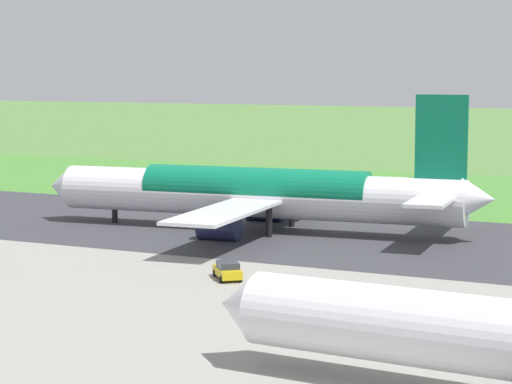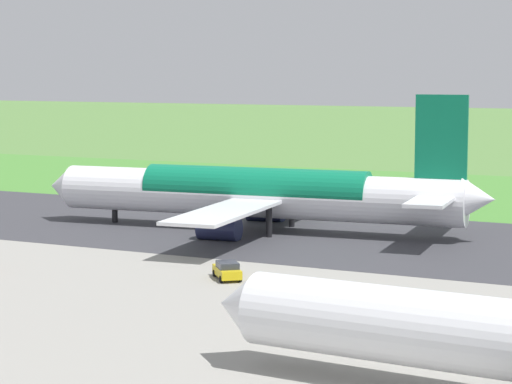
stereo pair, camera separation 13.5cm
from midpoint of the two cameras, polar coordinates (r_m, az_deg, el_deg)
The scene contains 7 objects.
ground_plane at distance 117.23m, azimuth 0.94°, elevation -2.24°, with size 800.00×800.00×0.00m, color #547F3D.
runway_asphalt at distance 117.22m, azimuth 0.94°, elevation -2.23°, with size 600.00×36.10×0.06m, color #38383D.
grass_verge_foreground at distance 148.40m, azimuth 6.47°, elevation -0.38°, with size 600.00×80.00×0.04m, color #478534.
airliner_main at distance 117.44m, azimuth 0.14°, elevation -0.08°, with size 54.15×44.38×15.88m.
service_car_followme at distance 90.68m, azimuth -1.63°, elevation -4.36°, with size 4.09×4.37×1.62m.
no_stopping_sign at distance 149.24m, azimuth 7.84°, elevation 0.22°, with size 0.60×0.10×2.53m.
traffic_cone_orange at distance 147.72m, azimuth 4.67°, elevation -0.29°, with size 0.40×0.40×0.55m, color orange.
Camera 1 is at (-48.69, 105.05, 18.31)m, focal length 72.06 mm.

